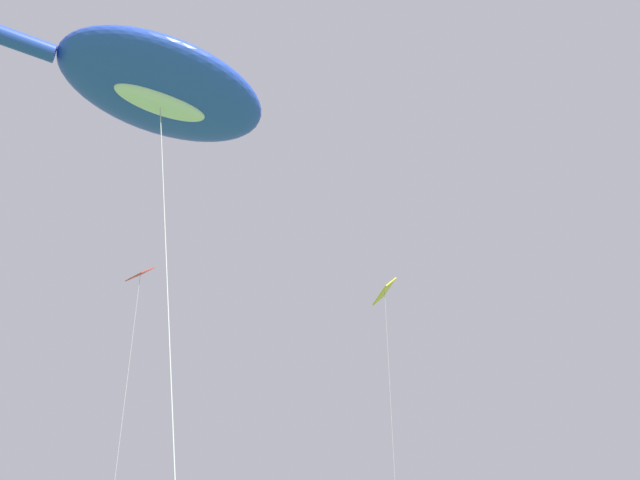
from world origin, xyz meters
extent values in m
ellipsoid|color=blue|center=(0.11, 12.24, 14.61)|extent=(5.92, 5.32, 1.19)
ellipsoid|color=white|center=(0.11, 12.24, 14.08)|extent=(2.27, 1.84, 0.43)
cylinder|color=#B2B2B7|center=(0.12, 10.69, 7.01)|extent=(0.04, 3.13, 14.02)
cube|color=red|center=(11.08, 24.08, 19.40)|extent=(0.91, 1.13, 0.88)
cylinder|color=#B2B2B7|center=(10.84, 22.99, 9.70)|extent=(0.50, 2.19, 19.40)
cube|color=yellow|center=(10.21, 11.04, 13.82)|extent=(1.10, 0.88, 0.97)
camera|label=1|loc=(-7.17, 3.56, 1.94)|focal=36.54mm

